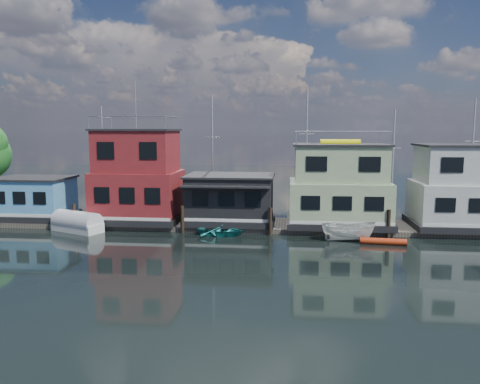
# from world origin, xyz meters

# --- Properties ---
(ground) EXTENTS (160.00, 160.00, 0.00)m
(ground) POSITION_xyz_m (0.00, 0.00, 0.00)
(ground) COLOR black
(ground) RESTS_ON ground
(dock) EXTENTS (48.00, 5.00, 0.40)m
(dock) POSITION_xyz_m (0.00, 12.00, 0.20)
(dock) COLOR #595147
(dock) RESTS_ON ground
(houseboat_blue) EXTENTS (6.40, 4.90, 3.66)m
(houseboat_blue) POSITION_xyz_m (-18.00, 12.00, 2.21)
(houseboat_blue) COLOR black
(houseboat_blue) RESTS_ON dock
(houseboat_red) EXTENTS (7.40, 5.90, 11.86)m
(houseboat_red) POSITION_xyz_m (-8.50, 12.00, 4.10)
(houseboat_red) COLOR black
(houseboat_red) RESTS_ON dock
(houseboat_dark) EXTENTS (7.40, 6.10, 4.06)m
(houseboat_dark) POSITION_xyz_m (-0.50, 11.98, 2.42)
(houseboat_dark) COLOR black
(houseboat_dark) RESTS_ON dock
(houseboat_green) EXTENTS (8.40, 5.90, 7.03)m
(houseboat_green) POSITION_xyz_m (8.50, 12.00, 3.55)
(houseboat_green) COLOR black
(houseboat_green) RESTS_ON dock
(houseboat_white) EXTENTS (8.40, 5.90, 6.66)m
(houseboat_white) POSITION_xyz_m (18.50, 12.00, 3.54)
(houseboat_white) COLOR black
(houseboat_white) RESTS_ON dock
(pilings) EXTENTS (42.28, 0.28, 2.20)m
(pilings) POSITION_xyz_m (-0.33, 9.20, 1.10)
(pilings) COLOR #2D2116
(pilings) RESTS_ON ground
(background_masts) EXTENTS (36.40, 0.16, 12.00)m
(background_masts) POSITION_xyz_m (4.76, 18.00, 5.55)
(background_masts) COLOR silver
(background_masts) RESTS_ON ground
(dinghy_teal) EXTENTS (4.04, 3.18, 0.76)m
(dinghy_teal) POSITION_xyz_m (-0.84, 8.73, 0.38)
(dinghy_teal) COLOR teal
(dinghy_teal) RESTS_ON ground
(tarp_runabout) EXTENTS (4.71, 3.34, 1.78)m
(tarp_runabout) POSITION_xyz_m (-12.64, 8.90, 0.67)
(tarp_runabout) COLOR silver
(tarp_runabout) RESTS_ON ground
(red_kayak) EXTENTS (3.26, 0.79, 0.47)m
(red_kayak) POSITION_xyz_m (11.22, 7.03, 0.24)
(red_kayak) COLOR red
(red_kayak) RESTS_ON ground
(motorboat) EXTENTS (4.00, 1.64, 1.52)m
(motorboat) POSITION_xyz_m (8.84, 7.83, 0.76)
(motorboat) COLOR silver
(motorboat) RESTS_ON ground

